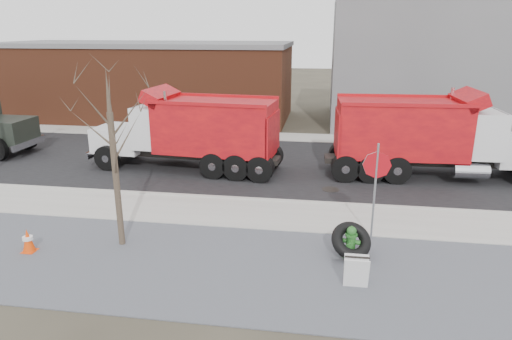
% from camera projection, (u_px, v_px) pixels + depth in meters
% --- Properties ---
extents(ground, '(120.00, 120.00, 0.00)m').
position_uv_depth(ground, '(243.00, 217.00, 15.66)').
color(ground, '#383328').
rests_on(ground, ground).
extents(gravel_verge, '(60.00, 5.00, 0.03)m').
position_uv_depth(gravel_verge, '(220.00, 267.00, 12.36)').
color(gravel_verge, slate).
rests_on(gravel_verge, ground).
extents(sidewalk, '(60.00, 2.50, 0.06)m').
position_uv_depth(sidewalk, '(244.00, 213.00, 15.89)').
color(sidewalk, '#9E9B93').
rests_on(sidewalk, ground).
extents(curb, '(60.00, 0.15, 0.11)m').
position_uv_depth(curb, '(250.00, 199.00, 17.11)').
color(curb, '#9E9B93').
rests_on(curb, ground).
extents(road, '(60.00, 9.40, 0.02)m').
position_uv_depth(road, '(266.00, 164.00, 21.60)').
color(road, black).
rests_on(road, ground).
extents(far_sidewalk, '(60.00, 2.00, 0.06)m').
position_uv_depth(far_sidewalk, '(279.00, 137.00, 26.97)').
color(far_sidewalk, '#9E9B93').
rests_on(far_sidewalk, ground).
extents(building_grey, '(12.00, 10.00, 8.00)m').
position_uv_depth(building_grey, '(424.00, 62.00, 30.15)').
color(building_grey, slate).
rests_on(building_grey, ground).
extents(building_brick, '(20.20, 8.20, 5.30)m').
position_uv_depth(building_brick, '(147.00, 80.00, 32.34)').
color(building_brick, brown).
rests_on(building_brick, ground).
extents(bare_tree, '(3.20, 3.20, 5.20)m').
position_uv_depth(bare_tree, '(112.00, 137.00, 12.68)').
color(bare_tree, '#382D23').
rests_on(bare_tree, ground).
extents(fire_hydrant, '(0.54, 0.52, 0.94)m').
position_uv_depth(fire_hydrant, '(351.00, 243.00, 12.80)').
color(fire_hydrant, '#2E6928').
rests_on(fire_hydrant, ground).
extents(truck_tire, '(1.45, 1.40, 1.00)m').
position_uv_depth(truck_tire, '(351.00, 241.00, 12.78)').
color(truck_tire, black).
rests_on(truck_tire, ground).
extents(stop_sign, '(0.82, 0.06, 3.03)m').
position_uv_depth(stop_sign, '(376.00, 176.00, 13.41)').
color(stop_sign, gray).
rests_on(stop_sign, ground).
extents(sandwich_board, '(0.60, 0.38, 0.84)m').
position_uv_depth(sandwich_board, '(356.00, 272.00, 11.27)').
color(sandwich_board, silver).
rests_on(sandwich_board, ground).
extents(traffic_cone_near, '(0.37, 0.37, 0.72)m').
position_uv_depth(traffic_cone_near, '(28.00, 241.00, 13.10)').
color(traffic_cone_near, '#ED3F07').
rests_on(traffic_cone_near, ground).
extents(dump_truck_red_a, '(9.34, 2.95, 3.73)m').
position_uv_depth(dump_truck_red_a, '(429.00, 134.00, 19.31)').
color(dump_truck_red_a, black).
rests_on(dump_truck_red_a, ground).
extents(dump_truck_red_b, '(8.72, 3.22, 3.64)m').
position_uv_depth(dump_truck_red_b, '(192.00, 130.00, 20.35)').
color(dump_truck_red_b, black).
rests_on(dump_truck_red_b, ground).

